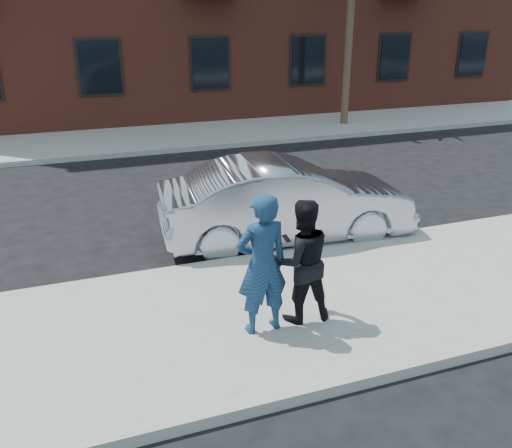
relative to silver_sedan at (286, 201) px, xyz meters
name	(u,v)px	position (x,y,z in m)	size (l,w,h in m)	color
ground	(423,281)	(1.43, -2.30, -0.76)	(100.00, 100.00, 0.00)	black
near_sidewalk	(434,284)	(1.43, -2.55, -0.69)	(50.00, 3.50, 0.15)	gray
near_curb	(373,240)	(1.43, -0.75, -0.69)	(50.00, 0.10, 0.15)	#999691
far_sidewalk	(223,133)	(1.43, 8.95, -0.69)	(50.00, 3.50, 0.15)	gray
far_curb	(239,145)	(1.43, 7.15, -0.69)	(50.00, 0.10, 0.15)	#999691
silver_sedan	(286,201)	(0.00, 0.00, 0.00)	(1.62, 4.63, 1.53)	#999BA3
man_hoodie	(262,264)	(-1.57, -2.93, 0.33)	(0.72, 0.53, 1.88)	navy
man_peacoat	(301,261)	(-0.99, -2.84, 0.24)	(0.86, 0.69, 1.70)	black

